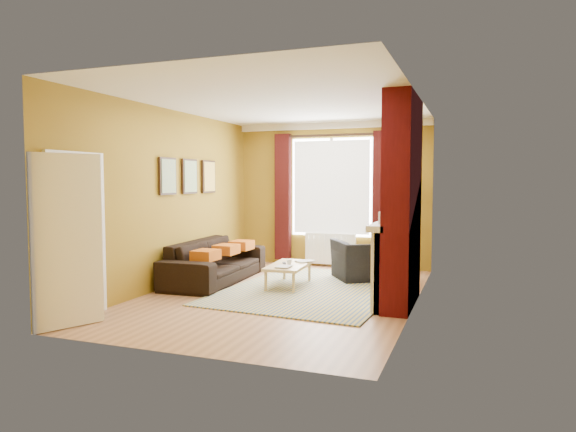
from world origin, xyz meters
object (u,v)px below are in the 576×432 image
Objects in this scene: sofa at (216,261)px; wicker_stool at (361,260)px; floor_lamp at (410,200)px; armchair at (367,260)px; coffee_table at (289,267)px.

sofa is 2.76m from wicker_stool.
floor_lamp is at bearing -62.63° from sofa.
sofa is at bearing -10.51° from armchair.
wicker_stool is at bearing 62.84° from coffee_table.
coffee_table is (-1.05, -0.98, -0.01)m from armchair.
sofa reaches higher than coffee_table.
wicker_stool is (2.09, 1.80, -0.14)m from sofa.
floor_lamp is at bearing 42.13° from coffee_table.
floor_lamp is (1.66, 1.72, 1.01)m from coffee_table.
sofa is 5.79× the size of wicker_stool.
wicker_stool is (0.78, 1.82, -0.12)m from coffee_table.
armchair is at bearing 39.15° from coffee_table.
wicker_stool is at bearing -104.84° from armchair.
floor_lamp is at bearing -162.20° from armchair.
sofa reaches higher than armchair.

